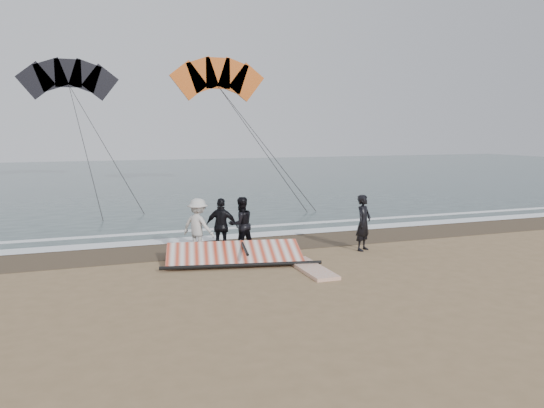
% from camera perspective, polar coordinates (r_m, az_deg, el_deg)
% --- Properties ---
extents(ground, '(120.00, 120.00, 0.00)m').
position_cam_1_polar(ground, '(14.59, 4.46, -7.75)').
color(ground, '#8C704C').
rests_on(ground, ground).
extents(sea, '(120.00, 54.00, 0.02)m').
position_cam_1_polar(sea, '(46.33, -12.58, 2.86)').
color(sea, '#233838').
rests_on(sea, ground).
extents(wet_sand, '(120.00, 2.80, 0.01)m').
position_cam_1_polar(wet_sand, '(18.66, -1.24, -4.24)').
color(wet_sand, '#4C3D2B').
rests_on(wet_sand, ground).
extents(foam_near, '(120.00, 0.90, 0.01)m').
position_cam_1_polar(foam_near, '(19.96, -2.52, -3.38)').
color(foam_near, white).
rests_on(foam_near, sea).
extents(foam_far, '(120.00, 0.45, 0.01)m').
position_cam_1_polar(foam_far, '(21.56, -3.87, -2.55)').
color(foam_far, white).
rests_on(foam_far, sea).
extents(man_main, '(0.81, 0.75, 1.85)m').
position_cam_1_polar(man_main, '(17.68, 9.81, -2.00)').
color(man_main, black).
rests_on(man_main, ground).
extents(board_white, '(0.71, 2.46, 0.10)m').
position_cam_1_polar(board_white, '(15.21, 4.20, -6.91)').
color(board_white, silver).
rests_on(board_white, ground).
extents(board_cream, '(0.77, 2.42, 0.10)m').
position_cam_1_polar(board_cream, '(17.24, -7.37, -5.17)').
color(board_cream, silver).
rests_on(board_cream, ground).
extents(trio_cluster, '(2.53, 1.40, 1.81)m').
position_cam_1_polar(trio_cluster, '(17.14, -5.81, -2.33)').
color(trio_cluster, black).
rests_on(trio_cluster, ground).
extents(sail_rig, '(4.60, 2.47, 0.51)m').
position_cam_1_polar(sail_rig, '(16.10, -4.41, -5.53)').
color(sail_rig, black).
rests_on(sail_rig, ground).
extents(kite_red, '(6.99, 5.89, 13.47)m').
position_cam_1_polar(kite_red, '(35.77, -5.80, 12.98)').
color(kite_red, '#D75A19').
rests_on(kite_red, ground).
extents(kite_dark, '(7.87, 9.04, 19.28)m').
position_cam_1_polar(kite_dark, '(41.67, -21.02, 12.19)').
color(kite_dark, black).
rests_on(kite_dark, ground).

